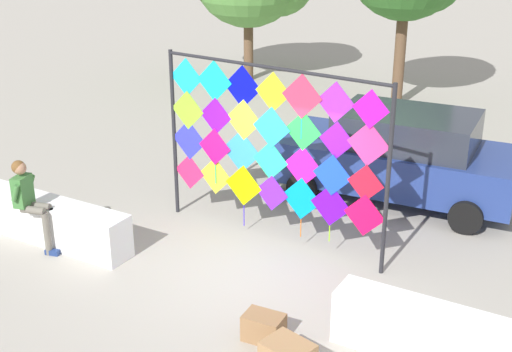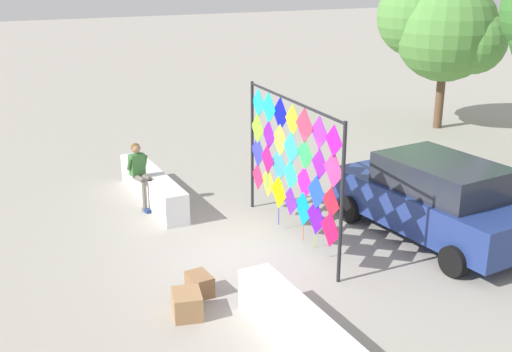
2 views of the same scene
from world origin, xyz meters
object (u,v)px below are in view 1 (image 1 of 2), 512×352
kite_display_rack (270,139)px  cardboard_box_small (264,327)px  seated_vendor (30,198)px  parked_car (399,155)px

kite_display_rack → cardboard_box_small: bearing=-62.4°
kite_display_rack → seated_vendor: kite_display_rack is taller
seated_vendor → parked_car: 6.87m
seated_vendor → kite_display_rack: bearing=35.7°
cardboard_box_small → kite_display_rack: bearing=117.6°
parked_car → kite_display_rack: bearing=-114.8°
kite_display_rack → cardboard_box_small: kite_display_rack is taller
parked_car → cardboard_box_small: (0.06, -5.47, -0.71)m
kite_display_rack → seated_vendor: (-3.23, -2.32, -0.89)m
seated_vendor → cardboard_box_small: bearing=-3.9°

